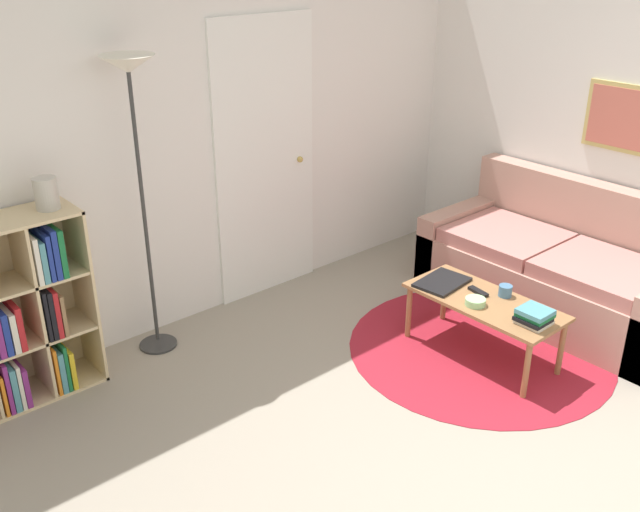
# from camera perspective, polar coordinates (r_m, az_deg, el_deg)

# --- Properties ---
(wall_back) EXTENTS (7.35, 0.11, 2.60)m
(wall_back) POSITION_cam_1_polar(r_m,az_deg,el_deg) (4.81, -8.47, 10.06)
(wall_back) COLOR silver
(wall_back) RESTS_ON ground_plane
(wall_right) EXTENTS (0.08, 5.75, 2.60)m
(wall_right) POSITION_cam_1_polar(r_m,az_deg,el_deg) (5.46, 20.41, 10.66)
(wall_right) COLOR silver
(wall_right) RESTS_ON ground_plane
(rug) EXTENTS (1.69, 1.69, 0.01)m
(rug) POSITION_cam_1_polar(r_m,az_deg,el_deg) (4.78, 12.63, -7.19)
(rug) COLOR maroon
(rug) RESTS_ON ground_plane
(floor_lamp) EXTENTS (0.31, 0.31, 1.86)m
(floor_lamp) POSITION_cam_1_polar(r_m,az_deg,el_deg) (4.23, -14.83, 11.78)
(floor_lamp) COLOR #333333
(floor_lamp) RESTS_ON ground_plane
(couch) EXTENTS (0.88, 1.83, 0.87)m
(couch) POSITION_cam_1_polar(r_m,az_deg,el_deg) (5.33, 18.71, -1.06)
(couch) COLOR tan
(couch) RESTS_ON ground_plane
(coffee_table) EXTENTS (0.44, 0.99, 0.40)m
(coffee_table) POSITION_cam_1_polar(r_m,az_deg,el_deg) (4.55, 12.99, -3.92)
(coffee_table) COLOR #996B42
(coffee_table) RESTS_ON ground_plane
(laptop) EXTENTS (0.37, 0.28, 0.02)m
(laptop) POSITION_cam_1_polar(r_m,az_deg,el_deg) (4.67, 9.74, -2.08)
(laptop) COLOR black
(laptop) RESTS_ON coffee_table
(bowl) EXTENTS (0.13, 0.13, 0.04)m
(bowl) POSITION_cam_1_polar(r_m,az_deg,el_deg) (4.44, 12.32, -3.59)
(bowl) COLOR #9ED193
(bowl) RESTS_ON coffee_table
(book_stack_on_table) EXTENTS (0.18, 0.18, 0.10)m
(book_stack_on_table) POSITION_cam_1_polar(r_m,az_deg,el_deg) (4.31, 16.77, -4.64)
(book_stack_on_table) COLOR silver
(book_stack_on_table) RESTS_ON coffee_table
(cup) EXTENTS (0.08, 0.08, 0.07)m
(cup) POSITION_cam_1_polar(r_m,az_deg,el_deg) (4.58, 14.61, -2.71)
(cup) COLOR teal
(cup) RESTS_ON coffee_table
(remote) EXTENTS (0.07, 0.15, 0.02)m
(remote) POSITION_cam_1_polar(r_m,az_deg,el_deg) (4.59, 12.54, -2.80)
(remote) COLOR black
(remote) RESTS_ON coffee_table
(vase_on_shelf) EXTENTS (0.13, 0.13, 0.18)m
(vase_on_shelf) POSITION_cam_1_polar(r_m,az_deg,el_deg) (4.14, -21.05, 4.70)
(vase_on_shelf) COLOR #B7B2A8
(vase_on_shelf) RESTS_ON bookshelf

